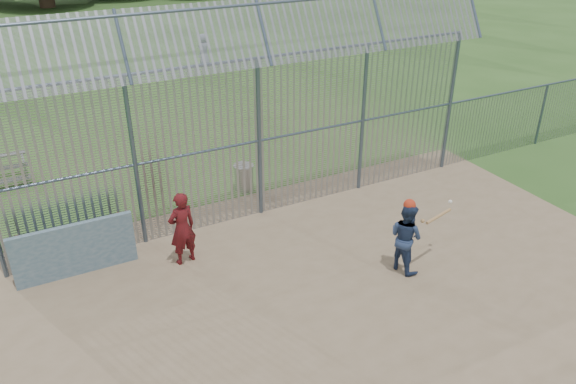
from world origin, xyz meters
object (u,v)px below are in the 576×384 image
onlooker (182,228)px  trash_can (244,177)px  batter (406,237)px  dugout_wall (75,250)px

onlooker → trash_can: size_ratio=2.08×
batter → trash_can: size_ratio=1.94×
batter → onlooker: (-4.13, 2.44, 0.06)m
batter → dugout_wall: bearing=53.9°
onlooker → dugout_wall: bearing=-27.1°
dugout_wall → onlooker: size_ratio=1.46×
batter → onlooker: bearing=49.2°
dugout_wall → onlooker: 2.27m
dugout_wall → trash_can: bearing=22.9°
dugout_wall → trash_can: size_ratio=3.05×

